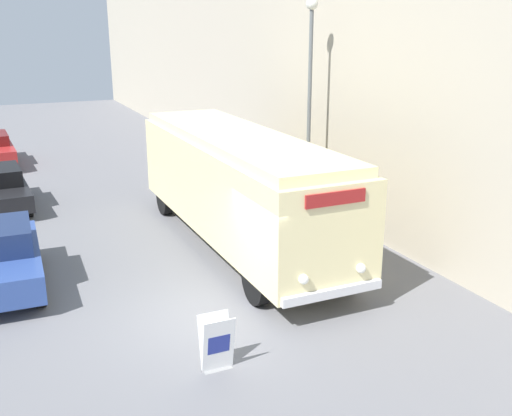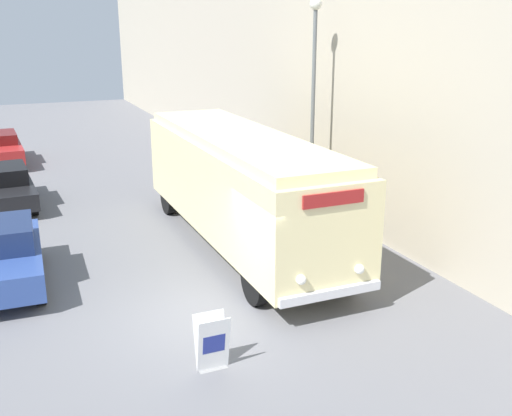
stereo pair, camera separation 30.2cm
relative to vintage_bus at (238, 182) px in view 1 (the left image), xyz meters
The scene contains 5 objects.
ground_plane 4.95m from the vintage_bus, 120.42° to the right, with size 80.00×80.00×0.00m, color slate.
building_wall_right 7.53m from the vintage_bus, 56.71° to the left, with size 0.30×60.00×7.91m.
vintage_bus is the anchor object (origin of this frame).
sign_board 6.66m from the vintage_bus, 116.32° to the right, with size 0.61×0.40×1.07m.
streetlamp 4.09m from the vintage_bus, 23.18° to the left, with size 0.36×0.36×6.85m.
Camera 1 is at (-3.94, -11.02, 6.12)m, focal length 42.00 mm.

